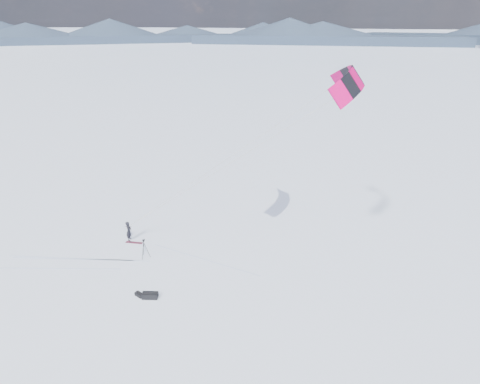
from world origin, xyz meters
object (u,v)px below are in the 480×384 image
at_px(snowboard, 134,243).
at_px(gear_bag_b, 139,295).
at_px(tripod, 144,246).
at_px(gear_bag_a, 150,295).
at_px(snowkiter, 130,240).

bearing_deg(snowboard, gear_bag_b, -63.71).
relative_size(snowboard, tripod, 0.91).
bearing_deg(gear_bag_a, tripod, 107.11).
distance_m(snowboard, gear_bag_b, 6.83).
bearing_deg(snowboard, gear_bag_a, -58.67).
xyz_separation_m(snowkiter, tripod, (2.56, -1.66, 0.94)).
relative_size(snowkiter, tripod, 1.09).
bearing_deg(tripod, gear_bag_b, -88.74).
xyz_separation_m(snowboard, gear_bag_a, (4.95, -5.25, 0.17)).
xyz_separation_m(snowboard, gear_bag_b, (4.23, -5.36, 0.10)).
distance_m(snowkiter, gear_bag_b, 7.37).
distance_m(snowboard, gear_bag_a, 7.22).
xyz_separation_m(snowkiter, gear_bag_b, (4.79, -5.60, 0.12)).
relative_size(snowboard, gear_bag_b, 2.04).
bearing_deg(snowkiter, gear_bag_a, -156.01).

